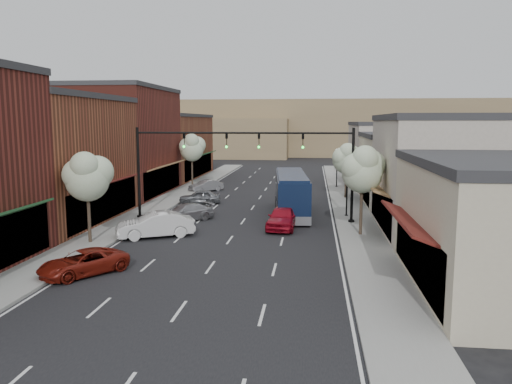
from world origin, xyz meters
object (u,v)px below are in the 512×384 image
(tree_left_far, at_px, (192,147))
(parked_car_b, at_px, (155,225))
(red_hatchback, at_px, (283,217))
(signal_mast_left, at_px, (169,159))
(parked_car_d, at_px, (200,197))
(parked_car_e, at_px, (206,186))
(tree_right_near, at_px, (363,169))
(lamp_post_near, at_px, (347,179))
(lamp_post_far, at_px, (337,161))
(tree_left_near, at_px, (87,176))
(coach_bus, at_px, (291,193))
(signal_mast_right, at_px, (320,161))
(parked_car_a, at_px, (83,263))
(parked_car_c, at_px, (185,212))
(tree_right_far, at_px, (347,158))

(tree_left_far, xyz_separation_m, parked_car_b, (3.35, -23.71, -3.79))
(red_hatchback, bearing_deg, signal_mast_left, 171.21)
(parked_car_d, relative_size, parked_car_e, 1.00)
(red_hatchback, relative_size, parked_car_b, 0.95)
(tree_right_near, xyz_separation_m, lamp_post_near, (-0.55, 6.56, -1.45))
(lamp_post_far, bearing_deg, parked_car_b, -116.24)
(tree_left_near, bearing_deg, parked_car_d, 78.36)
(coach_bus, bearing_deg, tree_left_near, -140.68)
(lamp_post_far, xyz_separation_m, parked_car_e, (-14.00, -4.51, -2.39))
(coach_bus, bearing_deg, parked_car_e, 123.50)
(parked_car_b, bearing_deg, coach_bus, 111.86)
(signal_mast_right, bearing_deg, coach_bus, 122.36)
(tree_left_far, bearing_deg, tree_right_near, -52.96)
(signal_mast_left, bearing_deg, tree_left_far, 98.35)
(red_hatchback, height_order, parked_car_a, red_hatchback)
(tree_left_far, xyz_separation_m, lamp_post_near, (16.05, -15.44, -1.60))
(parked_car_b, relative_size, parked_car_d, 1.32)
(red_hatchback, distance_m, parked_car_c, 7.75)
(tree_right_far, xyz_separation_m, tree_left_near, (-16.60, -20.00, 0.23))
(lamp_post_far, bearing_deg, parked_car_d, -135.86)
(parked_car_d, bearing_deg, signal_mast_right, 45.36)
(lamp_post_near, xyz_separation_m, coach_bus, (-4.35, 0.93, -1.27))
(tree_right_near, relative_size, lamp_post_near, 1.34)
(tree_right_near, bearing_deg, signal_mast_right, 123.91)
(parked_car_e, bearing_deg, signal_mast_right, -7.29)
(tree_right_near, height_order, coach_bus, tree_right_near)
(parked_car_a, bearing_deg, parked_car_c, 120.92)
(tree_right_near, relative_size, coach_bus, 0.54)
(lamp_post_near, xyz_separation_m, parked_car_a, (-13.71, -16.39, -2.40))
(coach_bus, bearing_deg, tree_right_near, -61.95)
(parked_car_c, distance_m, parked_car_d, 7.78)
(tree_left_near, height_order, parked_car_a, tree_left_near)
(coach_bus, bearing_deg, lamp_post_far, 70.12)
(parked_car_a, bearing_deg, tree_right_far, 98.44)
(signal_mast_left, height_order, lamp_post_near, signal_mast_left)
(signal_mast_right, distance_m, parked_car_b, 12.59)
(signal_mast_left, relative_size, tree_right_far, 1.51)
(lamp_post_near, distance_m, parked_car_e, 19.25)
(lamp_post_near, xyz_separation_m, lamp_post_far, (0.00, 17.50, 0.00))
(parked_car_e, bearing_deg, tree_left_far, 175.28)
(lamp_post_far, distance_m, red_hatchback, 22.80)
(parked_car_a, height_order, parked_car_d, parked_car_d)
(red_hatchback, relative_size, parked_car_c, 1.07)
(lamp_post_far, bearing_deg, signal_mast_right, -96.22)
(parked_car_b, height_order, parked_car_d, parked_car_b)
(tree_right_far, xyz_separation_m, parked_car_c, (-12.72, -12.16, -3.36))
(tree_right_far, height_order, lamp_post_far, tree_right_far)
(tree_right_near, xyz_separation_m, parked_car_e, (-14.55, 19.55, -3.83))
(tree_right_far, relative_size, tree_left_far, 0.89)
(tree_right_far, bearing_deg, parked_car_c, -136.29)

